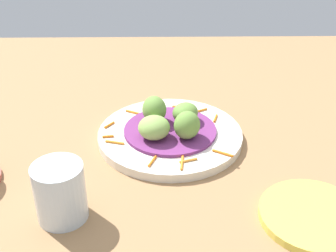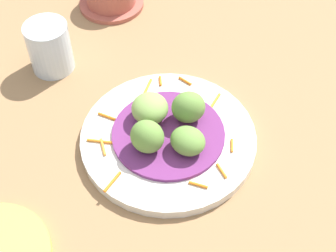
{
  "view_description": "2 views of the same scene",
  "coord_description": "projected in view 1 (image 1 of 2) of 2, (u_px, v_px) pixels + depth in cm",
  "views": [
    {
      "loc": [
        64.88,
        -3.06,
        44.1
      ],
      "look_at": [
        -0.35,
        -2.07,
        5.49
      ],
      "focal_mm": 47.94,
      "sensor_mm": 36.0,
      "label": 1
    },
    {
      "loc": [
        -3.34,
        41.36,
        57.28
      ],
      "look_at": [
        -1.65,
        -0.92,
        6.45
      ],
      "focal_mm": 51.81,
      "sensor_mm": 36.0,
      "label": 2
    }
  ],
  "objects": [
    {
      "name": "carrot_garnish",
      "position": [
        166.0,
        136.0,
        0.76
      ],
      "size": [
        20.58,
        21.63,
        0.4
      ],
      "color": "orange",
      "rests_on": "main_plate"
    },
    {
      "name": "guac_scoop_left",
      "position": [
        154.0,
        128.0,
        0.74
      ],
      "size": [
        5.97,
        6.02,
        3.87
      ],
      "primitive_type": "ellipsoid",
      "rotation": [
        0.0,
        0.0,
        1.43
      ],
      "color": "#84A851",
      "rests_on": "cabbage_bed"
    },
    {
      "name": "cabbage_bed",
      "position": [
        170.0,
        130.0,
        0.78
      ],
      "size": [
        16.07,
        16.07,
        0.58
      ],
      "primitive_type": "cylinder",
      "color": "#702D6B",
      "rests_on": "main_plate"
    },
    {
      "name": "table_surface",
      "position": [
        180.0,
        149.0,
        0.78
      ],
      "size": [
        110.0,
        110.0,
        2.0
      ],
      "primitive_type": "cube",
      "color": "#936D47",
      "rests_on": "ground"
    },
    {
      "name": "guac_scoop_back",
      "position": [
        154.0,
        109.0,
        0.79
      ],
      "size": [
        5.53,
        5.08,
        4.79
      ],
      "primitive_type": "ellipsoid",
      "rotation": [
        0.0,
        0.0,
        0.19
      ],
      "color": "olive",
      "rests_on": "cabbage_bed"
    },
    {
      "name": "main_plate",
      "position": [
        170.0,
        136.0,
        0.78
      ],
      "size": [
        25.09,
        25.09,
        1.55
      ],
      "primitive_type": "cylinder",
      "color": "silver",
      "rests_on": "table_surface"
    },
    {
      "name": "guac_scoop_center",
      "position": [
        187.0,
        125.0,
        0.74
      ],
      "size": [
        6.21,
        6.05,
        4.72
      ],
      "primitive_type": "ellipsoid",
      "rotation": [
        0.0,
        0.0,
        2.64
      ],
      "color": "olive",
      "rests_on": "cabbage_bed"
    },
    {
      "name": "side_plate_small",
      "position": [
        314.0,
        216.0,
        0.61
      ],
      "size": [
        14.84,
        14.84,
        1.16
      ],
      "primitive_type": "cylinder",
      "color": "#E0CC4C",
      "rests_on": "table_surface"
    },
    {
      "name": "water_glass",
      "position": [
        60.0,
        192.0,
        0.6
      ],
      "size": [
        6.89,
        6.89,
        8.29
      ],
      "primitive_type": "cylinder",
      "color": "silver",
      "rests_on": "table_surface"
    },
    {
      "name": "guac_scoop_right",
      "position": [
        185.0,
        113.0,
        0.79
      ],
      "size": [
        6.51,
        6.35,
        3.4
      ],
      "primitive_type": "ellipsoid",
      "rotation": [
        0.0,
        0.0,
        1.0
      ],
      "color": "olive",
      "rests_on": "cabbage_bed"
    }
  ]
}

